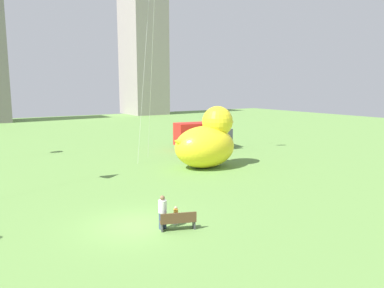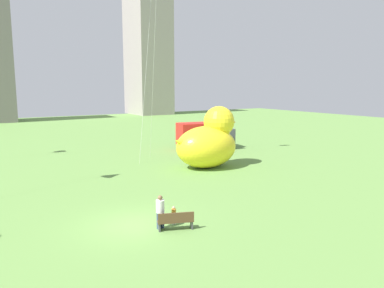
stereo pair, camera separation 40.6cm
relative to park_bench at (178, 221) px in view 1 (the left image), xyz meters
The scene contains 6 objects.
ground_plane 2.32m from the park_bench, 130.34° to the left, with size 140.00×140.00×0.00m, color #659245.
park_bench is the anchor object (origin of this frame).
person_adult 0.90m from the park_bench, 131.34° to the left, with size 0.40×0.40×1.65m.
person_child 0.78m from the park_bench, 68.36° to the left, with size 0.23×0.23×0.93m.
giant_inflatable_duck 14.25m from the park_bench, 49.88° to the left, with size 6.17×3.96×5.12m.
box_truck 23.52m from the park_bench, 53.47° to the left, with size 6.40×3.28×2.85m.
Camera 1 is at (-7.13, -16.52, 6.83)m, focal length 35.24 mm.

